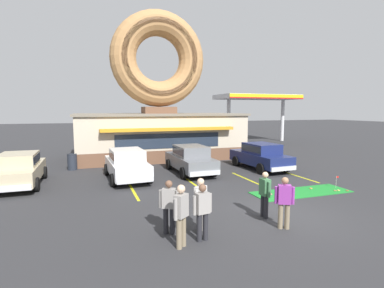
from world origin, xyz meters
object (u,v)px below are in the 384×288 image
at_px(pedestrian_blue_sweater_man, 181,213).
at_px(pedestrian_leather_jacket_man, 169,205).
at_px(putting_flag_pin, 337,179).
at_px(pedestrian_hooded_kid, 265,193).
at_px(pedestrian_clipboard_woman, 201,202).
at_px(car_white, 127,163).
at_px(car_navy, 260,155).
at_px(pedestrian_beanie_man, 284,200).
at_px(golf_ball, 289,193).
at_px(pedestrian_crossing_woman, 202,210).
at_px(car_grey, 190,158).
at_px(car_champagne, 19,168).
at_px(trash_bin, 72,162).

relative_size(pedestrian_blue_sweater_man, pedestrian_leather_jacket_man, 1.06).
bearing_deg(putting_flag_pin, pedestrian_blue_sweater_man, -158.64).
bearing_deg(pedestrian_hooded_kid, putting_flag_pin, 22.25).
xyz_separation_m(pedestrian_blue_sweater_man, pedestrian_clipboard_woman, (0.86, 0.82, -0.05)).
distance_m(car_white, pedestrian_leather_jacket_man, 7.48).
distance_m(car_navy, pedestrian_beanie_man, 9.41).
bearing_deg(pedestrian_hooded_kid, golf_ball, 38.86).
xyz_separation_m(pedestrian_clipboard_woman, pedestrian_crossing_woman, (-0.18, -0.62, -0.01)).
xyz_separation_m(pedestrian_hooded_kid, pedestrian_crossing_woman, (-2.65, -1.00, 0.03)).
bearing_deg(golf_ball, car_navy, 70.72).
distance_m(car_grey, pedestrian_hooded_kid, 7.60).
xyz_separation_m(car_grey, pedestrian_beanie_man, (0.07, -8.63, 0.02)).
xyz_separation_m(car_champagne, pedestrian_beanie_man, (8.72, -8.49, 0.02)).
bearing_deg(pedestrian_hooded_kid, car_champagne, 139.39).
distance_m(car_champagne, pedestrian_clipboard_woman, 10.01).
relative_size(car_white, pedestrian_clipboard_woman, 2.84).
xyz_separation_m(pedestrian_clipboard_woman, trash_bin, (-4.06, 11.25, -0.40)).
distance_m(golf_ball, pedestrian_clipboard_woman, 5.68).
distance_m(car_navy, pedestrian_clipboard_woman, 10.30).
bearing_deg(pedestrian_crossing_woman, golf_ball, 30.55).
relative_size(car_navy, car_grey, 1.01).
bearing_deg(pedestrian_clipboard_woman, pedestrian_blue_sweater_man, -136.28).
bearing_deg(pedestrian_leather_jacket_man, car_navy, 44.01).
bearing_deg(car_grey, car_champagne, -179.05).
distance_m(car_grey, pedestrian_crossing_woman, 8.99).
xyz_separation_m(pedestrian_leather_jacket_man, pedestrian_beanie_man, (3.42, -0.78, 0.00)).
height_order(car_navy, car_white, same).
height_order(car_champagne, pedestrian_blue_sweater_man, pedestrian_blue_sweater_man).
bearing_deg(pedestrian_beanie_man, pedestrian_crossing_woman, 179.38).
bearing_deg(car_champagne, pedestrian_crossing_woman, -54.43).
distance_m(car_grey, car_champagne, 8.65).
relative_size(golf_ball, trash_bin, 0.04).
relative_size(putting_flag_pin, pedestrian_blue_sweater_man, 0.32).
xyz_separation_m(car_white, pedestrian_crossing_woman, (1.04, -8.23, 0.02)).
xyz_separation_m(car_champagne, trash_bin, (2.18, 3.41, -0.37)).
bearing_deg(car_navy, car_grey, 176.03).
distance_m(car_champagne, pedestrian_leather_jacket_man, 9.35).
distance_m(car_white, pedestrian_crossing_woman, 8.29).
height_order(car_navy, car_champagne, same).
xyz_separation_m(putting_flag_pin, car_champagne, (-14.00, 5.29, 0.43)).
xyz_separation_m(putting_flag_pin, pedestrian_leather_jacket_man, (-8.70, -2.42, 0.45)).
relative_size(car_grey, pedestrian_blue_sweater_man, 2.70).
bearing_deg(car_white, pedestrian_clipboard_woman, -80.83).
bearing_deg(golf_ball, car_grey, 115.45).
bearing_deg(car_grey, trash_bin, 153.21).
xyz_separation_m(car_grey, car_champagne, (-8.65, -0.14, 0.00)).
distance_m(pedestrian_clipboard_woman, pedestrian_crossing_woman, 0.65).
xyz_separation_m(car_navy, pedestrian_crossing_woman, (-7.05, -8.30, 0.02)).
height_order(car_white, pedestrian_hooded_kid, car_white).
relative_size(car_grey, pedestrian_leather_jacket_man, 2.86).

